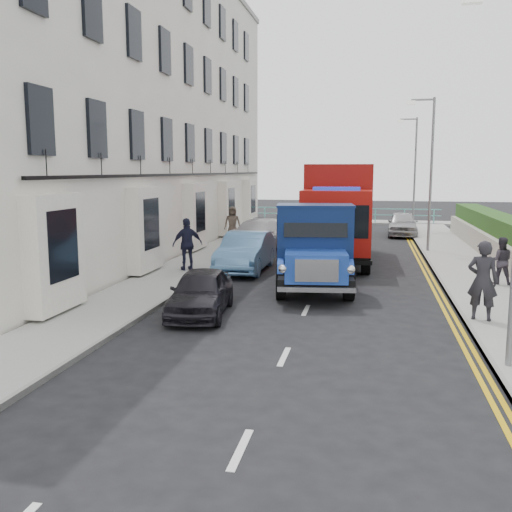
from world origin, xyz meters
The scene contains 20 objects.
ground centered at (0.00, 0.00, 0.00)m, with size 120.00×120.00×0.00m, color black.
pavement_west centered at (-5.20, 9.00, 0.06)m, with size 2.40×38.00×0.12m, color gray.
pavement_east centered at (5.30, 9.00, 0.06)m, with size 2.60×38.00×0.12m, color gray.
promenade centered at (0.00, 29.00, 0.06)m, with size 30.00×2.50×0.12m, color gray.
sea_plane centered at (0.00, 60.00, 0.00)m, with size 120.00×120.00×0.00m, color slate.
terrace_west centered at (-9.47, 13.00, 7.17)m, with size 6.31×30.20×14.25m.
seafront_railing centered at (0.00, 28.20, 0.58)m, with size 13.00×0.08×1.11m.
lamp_mid centered at (4.18, 14.00, 4.00)m, with size 1.23×0.18×7.00m.
lamp_far centered at (4.18, 24.00, 4.00)m, with size 1.23×0.18×7.00m.
bedford_lorry centered at (-0.01, 4.28, 1.25)m, with size 2.93×5.96×2.72m.
red_lorry centered at (0.36, 10.96, 2.14)m, with size 2.75×7.72×4.02m.
parked_car_front centered at (-2.68, 1.00, 0.61)m, with size 1.43×3.56×1.21m, color black.
parked_car_mid centered at (-2.93, 7.73, 0.73)m, with size 1.55×4.45×1.47m, color #5C90C6.
parked_car_rear centered at (-3.60, 13.01, 0.73)m, with size 2.04×5.02×1.46m, color silver.
seafront_car_left centered at (-2.62, 25.65, 0.78)m, with size 2.59×5.61×1.56m, color black.
seafront_car_right centered at (3.50, 20.88, 0.70)m, with size 1.66×4.12×1.41m, color #A2A1A6.
pedestrian_east_near centered at (4.40, 1.43, 1.11)m, with size 0.72×0.47×1.98m, color black.
pedestrian_east_far centered at (5.83, 6.28, 0.89)m, with size 0.75×0.58×1.54m, color #322C36.
pedestrian_west_near centered at (-4.95, 6.83, 1.08)m, with size 1.13×0.47×1.93m, color #1A1B30.
pedestrian_west_far centered at (-5.51, 16.17, 1.01)m, with size 0.87×0.56×1.77m, color #433930.
Camera 1 is at (1.65, -13.13, 3.79)m, focal length 40.00 mm.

